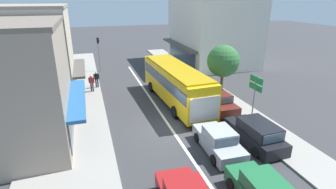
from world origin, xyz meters
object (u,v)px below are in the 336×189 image
at_px(parked_wagon_kerb_rear, 174,69).
at_px(parked_wagon_kerb_front, 256,133).
at_px(parked_wagon_kerb_third, 193,83).
at_px(sedan_behind_bus_mid, 219,141).
at_px(pedestrian_browsing_midblock, 92,82).
at_px(city_bus, 176,82).
at_px(traffic_light_downstreet, 99,49).
at_px(directional_road_sign, 255,88).
at_px(street_tree_right, 223,61).
at_px(parked_sedan_kerb_second, 219,102).
at_px(pedestrian_with_handbag_near, 96,78).

bearing_deg(parked_wagon_kerb_rear, parked_wagon_kerb_front, -90.28).
bearing_deg(parked_wagon_kerb_third, sedan_behind_bus_mid, -104.37).
distance_m(parked_wagon_kerb_rear, pedestrian_browsing_midblock, 10.10).
relative_size(city_bus, sedan_behind_bus_mid, 2.58).
distance_m(city_bus, parked_wagon_kerb_rear, 8.54).
height_order(city_bus, parked_wagon_kerb_third, city_bus).
xyz_separation_m(parked_wagon_kerb_front, parked_wagon_kerb_third, (0.15, 10.73, 0.00)).
bearing_deg(city_bus, traffic_light_downstreet, 114.76).
bearing_deg(directional_road_sign, street_tree_right, 92.72).
height_order(sedan_behind_bus_mid, parked_wagon_kerb_third, parked_wagon_kerb_third).
bearing_deg(traffic_light_downstreet, parked_wagon_kerb_rear, -27.05).
xyz_separation_m(parked_wagon_kerb_front, pedestrian_browsing_midblock, (-9.45, 12.84, 0.32)).
relative_size(parked_sedan_kerb_second, street_tree_right, 0.84).
distance_m(parked_wagon_kerb_rear, traffic_light_downstreet, 9.52).
xyz_separation_m(parked_wagon_kerb_front, directional_road_sign, (1.62, 2.77, 1.96)).
height_order(parked_sedan_kerb_second, traffic_light_downstreet, traffic_light_downstreet).
distance_m(city_bus, street_tree_right, 4.40).
distance_m(city_bus, traffic_light_downstreet, 13.55).
relative_size(parked_sedan_kerb_second, pedestrian_with_handbag_near, 2.58).
bearing_deg(directional_road_sign, city_bus, 127.71).
bearing_deg(parked_sedan_kerb_second, street_tree_right, 56.82).
distance_m(sedan_behind_bus_mid, directional_road_sign, 5.45).
bearing_deg(parked_wagon_kerb_rear, sedan_behind_bus_mid, -99.40).
relative_size(city_bus, traffic_light_downstreet, 2.61).
distance_m(sedan_behind_bus_mid, pedestrian_browsing_midblock, 14.57).
distance_m(traffic_light_downstreet, pedestrian_with_handbag_near, 6.75).
xyz_separation_m(parked_wagon_kerb_third, pedestrian_browsing_midblock, (-9.60, 2.11, 0.32)).
height_order(parked_wagon_kerb_third, pedestrian_with_handbag_near, pedestrian_with_handbag_near).
height_order(parked_wagon_kerb_front, parked_sedan_kerb_second, parked_wagon_kerb_front).
height_order(parked_wagon_kerb_third, traffic_light_downstreet, traffic_light_downstreet).
height_order(parked_wagon_kerb_front, directional_road_sign, directional_road_sign).
height_order(parked_wagon_kerb_rear, directional_road_sign, directional_road_sign).
bearing_deg(directional_road_sign, parked_sedan_kerb_second, 115.87).
bearing_deg(traffic_light_downstreet, pedestrian_with_handbag_near, -96.68).
xyz_separation_m(directional_road_sign, street_tree_right, (-0.21, 4.45, 0.92)).
distance_m(parked_sedan_kerb_second, directional_road_sign, 3.67).
xyz_separation_m(city_bus, directional_road_sign, (4.15, -5.37, 0.82)).
relative_size(sedan_behind_bus_mid, parked_wagon_kerb_third, 0.94).
height_order(parked_wagon_kerb_rear, street_tree_right, street_tree_right).
bearing_deg(parked_wagon_kerb_front, pedestrian_with_handbag_near, 122.69).
height_order(parked_wagon_kerb_front, traffic_light_downstreet, traffic_light_downstreet).
bearing_deg(sedan_behind_bus_mid, city_bus, 89.48).
bearing_deg(parked_wagon_kerb_third, pedestrian_browsing_midblock, 167.59).
xyz_separation_m(parked_sedan_kerb_second, pedestrian_with_handbag_near, (-9.24, 8.43, 0.40)).
bearing_deg(parked_sedan_kerb_second, parked_wagon_kerb_rear, 91.14).
bearing_deg(pedestrian_with_handbag_near, parked_wagon_kerb_front, -57.31).
distance_m(street_tree_right, pedestrian_with_handbag_near, 12.60).
relative_size(parked_wagon_kerb_front, parked_sedan_kerb_second, 1.08).
height_order(traffic_light_downstreet, pedestrian_browsing_midblock, traffic_light_downstreet).
bearing_deg(directional_road_sign, parked_wagon_kerb_third, 100.47).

